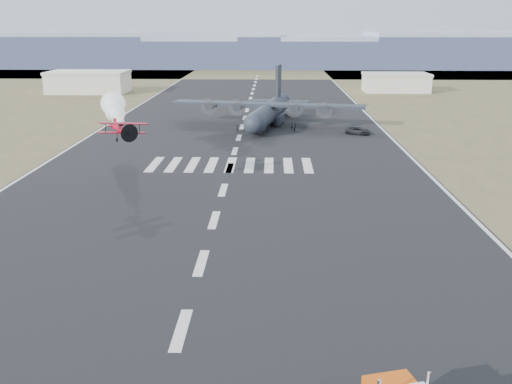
{
  "coord_description": "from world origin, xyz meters",
  "views": [
    {
      "loc": [
        6.49,
        -36.56,
        21.37
      ],
      "look_at": [
        4.79,
        21.77,
        4.0
      ],
      "focal_mm": 40.0,
      "sensor_mm": 36.0,
      "label": 1
    }
  ],
  "objects_px": {
    "crew_a": "(292,126)",
    "crew_e": "(254,128)",
    "aerobatic_biplane": "(121,129)",
    "crew_g": "(237,128)",
    "crew_f": "(251,124)",
    "crew_h": "(246,126)",
    "hangar_right": "(396,82)",
    "crew_b": "(295,127)",
    "transport_aircraft": "(269,110)",
    "crew_d": "(276,124)",
    "hangar_left": "(89,82)",
    "crew_c": "(268,128)",
    "support_vehicle": "(358,131)"
  },
  "relations": [
    {
      "from": "support_vehicle",
      "to": "crew_c",
      "type": "relative_size",
      "value": 2.83
    },
    {
      "from": "crew_b",
      "to": "hangar_left",
      "type": "bearing_deg",
      "value": 67.36
    },
    {
      "from": "support_vehicle",
      "to": "crew_g",
      "type": "bearing_deg",
      "value": 109.84
    },
    {
      "from": "support_vehicle",
      "to": "crew_h",
      "type": "bearing_deg",
      "value": 104.44
    },
    {
      "from": "hangar_left",
      "to": "crew_g",
      "type": "xyz_separation_m",
      "value": [
        51.31,
        -67.03,
        -2.63
      ]
    },
    {
      "from": "crew_f",
      "to": "crew_h",
      "type": "relative_size",
      "value": 1.08
    },
    {
      "from": "hangar_right",
      "to": "crew_f",
      "type": "xyz_separation_m",
      "value": [
        -43.98,
        -68.37,
        -2.08
      ]
    },
    {
      "from": "aerobatic_biplane",
      "to": "crew_e",
      "type": "distance_m",
      "value": 45.41
    },
    {
      "from": "crew_d",
      "to": "crew_f",
      "type": "bearing_deg",
      "value": 109.41
    },
    {
      "from": "hangar_left",
      "to": "crew_f",
      "type": "bearing_deg",
      "value": -49.55
    },
    {
      "from": "hangar_right",
      "to": "crew_g",
      "type": "xyz_separation_m",
      "value": [
        -46.69,
        -72.03,
        -2.23
      ]
    },
    {
      "from": "crew_h",
      "to": "aerobatic_biplane",
      "type": "bearing_deg",
      "value": -133.49
    },
    {
      "from": "crew_e",
      "to": "crew_h",
      "type": "height_order",
      "value": "crew_e"
    },
    {
      "from": "crew_f",
      "to": "transport_aircraft",
      "type": "bearing_deg",
      "value": -0.61
    },
    {
      "from": "hangar_right",
      "to": "support_vehicle",
      "type": "bearing_deg",
      "value": -106.93
    },
    {
      "from": "hangar_right",
      "to": "support_vehicle",
      "type": "height_order",
      "value": "hangar_right"
    },
    {
      "from": "hangar_right",
      "to": "crew_b",
      "type": "bearing_deg",
      "value": -116.04
    },
    {
      "from": "aerobatic_biplane",
      "to": "crew_g",
      "type": "bearing_deg",
      "value": 56.38
    },
    {
      "from": "transport_aircraft",
      "to": "crew_g",
      "type": "distance_m",
      "value": 11.6
    },
    {
      "from": "crew_d",
      "to": "transport_aircraft",
      "type": "bearing_deg",
      "value": 22.2
    },
    {
      "from": "support_vehicle",
      "to": "crew_a",
      "type": "distance_m",
      "value": 13.65
    },
    {
      "from": "crew_d",
      "to": "crew_a",
      "type": "bearing_deg",
      "value": -125.01
    },
    {
      "from": "crew_a",
      "to": "crew_e",
      "type": "xyz_separation_m",
      "value": [
        -7.73,
        -2.98,
        -0.01
      ]
    },
    {
      "from": "aerobatic_biplane",
      "to": "transport_aircraft",
      "type": "relative_size",
      "value": 0.15
    },
    {
      "from": "crew_e",
      "to": "crew_c",
      "type": "bearing_deg",
      "value": 52.76
    },
    {
      "from": "crew_e",
      "to": "crew_g",
      "type": "xyz_separation_m",
      "value": [
        -3.49,
        0.66,
        -0.1
      ]
    },
    {
      "from": "crew_c",
      "to": "crew_h",
      "type": "bearing_deg",
      "value": -53.51
    },
    {
      "from": "crew_c",
      "to": "aerobatic_biplane",
      "type": "bearing_deg",
      "value": 43.01
    },
    {
      "from": "transport_aircraft",
      "to": "crew_d",
      "type": "height_order",
      "value": "transport_aircraft"
    },
    {
      "from": "crew_d",
      "to": "crew_e",
      "type": "height_order",
      "value": "crew_e"
    },
    {
      "from": "crew_a",
      "to": "crew_h",
      "type": "distance_m",
      "value": 9.52
    },
    {
      "from": "aerobatic_biplane",
      "to": "crew_h",
      "type": "relative_size",
      "value": 3.71
    },
    {
      "from": "aerobatic_biplane",
      "to": "transport_aircraft",
      "type": "distance_m",
      "value": 55.49
    },
    {
      "from": "transport_aircraft",
      "to": "crew_f",
      "type": "distance_m",
      "value": 7.15
    },
    {
      "from": "crew_e",
      "to": "crew_f",
      "type": "height_order",
      "value": "crew_f"
    },
    {
      "from": "aerobatic_biplane",
      "to": "crew_f",
      "type": "bearing_deg",
      "value": 54.5
    },
    {
      "from": "crew_b",
      "to": "crew_h",
      "type": "height_order",
      "value": "crew_h"
    },
    {
      "from": "transport_aircraft",
      "to": "crew_b",
      "type": "distance_m",
      "value": 10.44
    },
    {
      "from": "hangar_right",
      "to": "crew_g",
      "type": "distance_m",
      "value": 85.87
    },
    {
      "from": "hangar_right",
      "to": "crew_h",
      "type": "relative_size",
      "value": 11.87
    },
    {
      "from": "crew_g",
      "to": "crew_h",
      "type": "height_order",
      "value": "crew_h"
    },
    {
      "from": "hangar_right",
      "to": "crew_c",
      "type": "distance_m",
      "value": 83.19
    },
    {
      "from": "hangar_right",
      "to": "crew_c",
      "type": "bearing_deg",
      "value": -119.05
    },
    {
      "from": "crew_a",
      "to": "crew_d",
      "type": "distance_m",
      "value": 4.35
    },
    {
      "from": "crew_c",
      "to": "crew_h",
      "type": "height_order",
      "value": "crew_c"
    },
    {
      "from": "transport_aircraft",
      "to": "crew_c",
      "type": "xyz_separation_m",
      "value": [
        -0.12,
        -10.05,
        -2.19
      ]
    },
    {
      "from": "crew_c",
      "to": "hangar_right",
      "type": "bearing_deg",
      "value": -142.17
    },
    {
      "from": "transport_aircraft",
      "to": "crew_f",
      "type": "height_order",
      "value": "transport_aircraft"
    },
    {
      "from": "crew_h",
      "to": "crew_c",
      "type": "bearing_deg",
      "value": -56.53
    },
    {
      "from": "crew_g",
      "to": "crew_h",
      "type": "xyz_separation_m",
      "value": [
        1.7,
        2.03,
        0.08
      ]
    }
  ]
}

